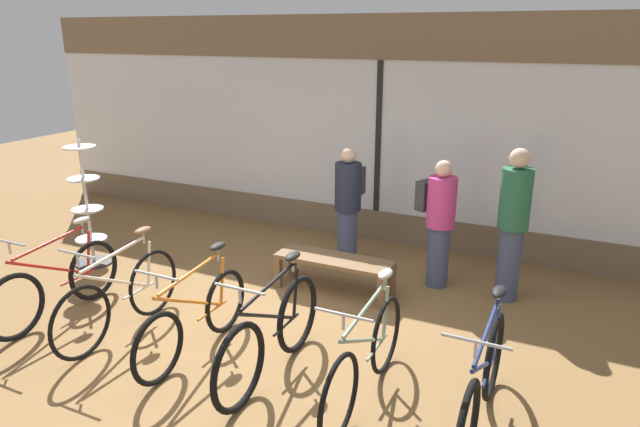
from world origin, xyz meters
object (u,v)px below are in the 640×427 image
customer_mid_floor (513,222)px  bicycle_far_right (482,386)px  bicycle_right (366,358)px  customer_near_rack (348,203)px  customer_by_window (439,220)px  bicycle_far_left (57,284)px  bicycle_center_right (271,335)px  bicycle_left (121,297)px  bicycle_center_left (195,318)px  display_bench (334,264)px  accessory_rack (88,214)px

customer_mid_floor → bicycle_far_right: bearing=-86.0°
bicycle_right → customer_near_rack: size_ratio=1.11×
customer_by_window → customer_mid_floor: customer_mid_floor is taller
bicycle_far_left → bicycle_right: bearing=1.0°
bicycle_right → bicycle_far_right: bicycle_far_right is taller
bicycle_right → bicycle_far_right: 0.94m
customer_near_rack → customer_mid_floor: 2.07m
bicycle_center_right → customer_near_rack: 2.75m
bicycle_far_left → customer_near_rack: (2.22, 2.71, 0.47)m
customer_by_window → bicycle_left: bearing=-135.3°
customer_by_window → customer_mid_floor: (0.84, -0.02, 0.10)m
bicycle_center_left → customer_by_window: 3.07m
bicycle_far_left → bicycle_center_right: bicycle_center_right is taller
bicycle_far_left → bicycle_far_right: (4.46, 0.07, 0.02)m
bicycle_center_left → bicycle_center_right: 0.84m
bicycle_left → display_bench: bearing=50.0°
bicycle_center_left → bicycle_center_right: (0.84, -0.01, 0.03)m
bicycle_left → display_bench: (1.54, 1.84, -0.05)m
bicycle_far_left → customer_near_rack: 3.54m
bicycle_center_left → customer_by_window: size_ratio=1.08×
bicycle_far_right → bicycle_right: bearing=-179.4°
bicycle_far_left → display_bench: bicycle_far_left is taller
customer_near_rack → customer_by_window: (1.23, -0.13, -0.01)m
display_bench → customer_mid_floor: bearing=20.4°
bicycle_center_right → customer_by_window: size_ratio=1.13×
bicycle_right → display_bench: bearing=121.5°
display_bench → customer_mid_floor: (1.87, 0.70, 0.58)m
bicycle_center_left → customer_mid_floor: customer_mid_floor is taller
bicycle_far_left → bicycle_center_left: bicycle_far_left is taller
display_bench → customer_near_rack: bearing=102.6°
customer_by_window → bicycle_right: bearing=-88.4°
bicycle_far_right → display_bench: bearing=138.7°
bicycle_right → display_bench: 2.12m
customer_near_rack → bicycle_far_left: bearing=-129.4°
accessory_rack → customer_by_window: 4.50m
bicycle_far_left → accessory_rack: accessory_rack is taller
bicycle_far_left → bicycle_left: (0.87, 0.03, 0.02)m
display_bench → customer_near_rack: customer_near_rack is taller
customer_near_rack → customer_mid_floor: customer_mid_floor is taller
bicycle_far_right → customer_near_rack: size_ratio=1.15×
accessory_rack → customer_mid_floor: size_ratio=0.95×
bicycle_far_right → customer_near_rack: 3.49m
bicycle_far_left → customer_by_window: customer_by_window is taller
bicycle_far_right → customer_by_window: 2.74m
bicycle_center_right → bicycle_right: bicycle_center_right is taller
bicycle_right → bicycle_far_left: bearing=-179.0°
bicycle_center_left → bicycle_right: bearing=0.6°
bicycle_right → customer_near_rack: customer_near_rack is taller
customer_near_rack → bicycle_right: bearing=-63.9°
bicycle_left → bicycle_center_right: size_ratio=0.97×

